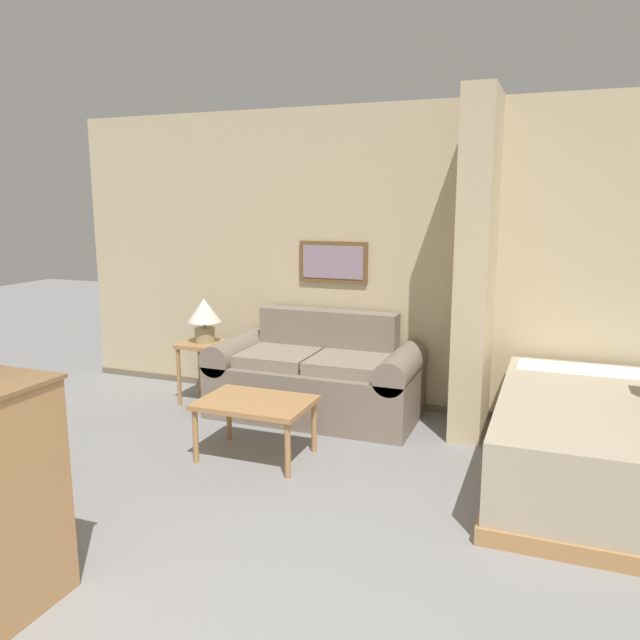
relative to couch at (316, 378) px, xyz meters
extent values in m
cube|color=#CCB78E|center=(0.67, 0.49, 0.97)|extent=(6.54, 0.12, 2.60)
cube|color=#70644E|center=(0.67, 0.42, -0.30)|extent=(6.54, 0.02, 0.06)
cube|color=brown|center=(0.00, 0.41, 0.95)|extent=(0.63, 0.02, 0.36)
cube|color=gray|center=(0.00, 0.40, 0.95)|extent=(0.56, 0.01, 0.29)
cube|color=#CCB78E|center=(1.27, 0.09, 0.97)|extent=(0.24, 0.69, 2.60)
cube|color=gray|center=(0.00, -0.03, -0.10)|extent=(1.25, 0.84, 0.44)
cube|color=gray|center=(0.00, 0.29, 0.33)|extent=(1.25, 0.20, 0.41)
cube|color=gray|center=(-0.74, -0.03, -0.10)|extent=(0.24, 0.84, 0.44)
cylinder|color=gray|center=(-0.74, -0.03, 0.17)|extent=(0.26, 0.84, 0.26)
cube|color=gray|center=(0.74, -0.03, -0.10)|extent=(0.24, 0.84, 0.44)
cylinder|color=gray|center=(0.74, -0.03, 0.17)|extent=(0.26, 0.84, 0.26)
cube|color=gray|center=(-0.31, -0.08, 0.17)|extent=(0.60, 0.60, 0.10)
cube|color=gray|center=(0.31, -0.08, 0.17)|extent=(0.60, 0.60, 0.10)
cube|color=#B27F4C|center=(-0.07, -1.00, 0.08)|extent=(0.78, 0.55, 0.04)
cylinder|color=#B27F4C|center=(-0.42, -1.24, -0.13)|extent=(0.04, 0.04, 0.39)
cylinder|color=#B27F4C|center=(0.28, -1.24, -0.13)|extent=(0.04, 0.04, 0.39)
cylinder|color=#B27F4C|center=(-0.42, -0.77, -0.13)|extent=(0.04, 0.04, 0.39)
cylinder|color=#B27F4C|center=(0.28, -0.77, -0.13)|extent=(0.04, 0.04, 0.39)
cube|color=#B27F4C|center=(-1.06, -0.03, 0.21)|extent=(0.41, 0.41, 0.04)
cylinder|color=#B27F4C|center=(-1.23, -0.21, -0.07)|extent=(0.04, 0.04, 0.52)
cylinder|color=#B27F4C|center=(-0.88, -0.21, -0.07)|extent=(0.04, 0.04, 0.52)
cylinder|color=#B27F4C|center=(-1.23, 0.14, -0.07)|extent=(0.04, 0.04, 0.52)
cylinder|color=#B27F4C|center=(-0.88, 0.14, -0.07)|extent=(0.04, 0.04, 0.52)
cylinder|color=tan|center=(-1.06, -0.03, 0.30)|extent=(0.18, 0.18, 0.13)
cylinder|color=tan|center=(-1.06, -0.03, 0.39)|extent=(0.02, 0.02, 0.05)
cone|color=white|center=(-1.06, -0.03, 0.52)|extent=(0.30, 0.30, 0.21)
cube|color=#B27F4C|center=(2.40, -0.64, -0.28)|extent=(1.72, 2.01, 0.10)
cube|color=tan|center=(2.40, -0.64, 0.01)|extent=(1.68, 1.97, 0.47)
cube|color=white|center=(2.40, 0.13, 0.20)|extent=(1.56, 0.36, 0.10)
camera|label=1|loc=(1.85, -4.76, 1.47)|focal=35.00mm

